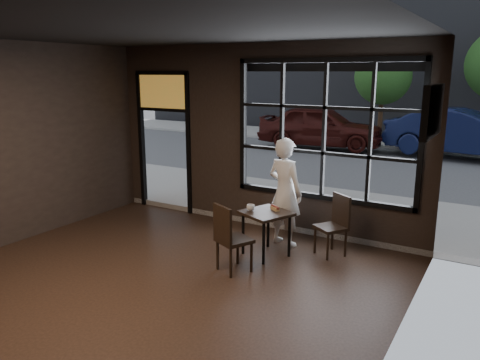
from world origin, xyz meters
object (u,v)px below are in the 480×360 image
Objects in this scene: cafe_table at (266,233)px; navy_car at (461,133)px; chair_near at (234,238)px; man at (285,192)px.

cafe_table is 0.15× the size of navy_car.
navy_car is (1.72, 10.94, 0.36)m from chair_near.
cafe_table is 0.71× the size of chair_near.
cafe_table is at bearing 178.28° from navy_car.
navy_car is at bearing -73.68° from chair_near.
chair_near reaches higher than cafe_table.
navy_car is at bearing -84.12° from man.
chair_near is at bearing 178.27° from navy_car.
cafe_table is at bearing -73.80° from chair_near.
man is (0.03, 0.57, 0.52)m from cafe_table.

